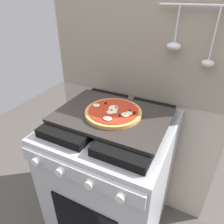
% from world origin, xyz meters
% --- Properties ---
extents(ground_plane, '(4.00, 4.00, 0.00)m').
position_xyz_m(ground_plane, '(0.00, 0.00, 0.00)').
color(ground_plane, '#4C4742').
extents(kitchen_backsplash, '(1.10, 0.09, 1.55)m').
position_xyz_m(kitchen_backsplash, '(0.00, 0.33, 0.79)').
color(kitchen_backsplash, '#B2A893').
rests_on(kitchen_backsplash, ground_plane).
extents(stove, '(0.60, 0.64, 0.90)m').
position_xyz_m(stove, '(-0.00, -0.00, 0.45)').
color(stove, '#B7BABF').
rests_on(stove, ground_plane).
extents(baking_tray, '(0.54, 0.38, 0.02)m').
position_xyz_m(baking_tray, '(0.00, 0.00, 0.91)').
color(baking_tray, '#2D2826').
rests_on(baking_tray, stove).
extents(pizza_left, '(0.28, 0.28, 0.03)m').
position_xyz_m(pizza_left, '(0.01, -0.00, 0.93)').
color(pizza_left, tan).
rests_on(pizza_left, baking_tray).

